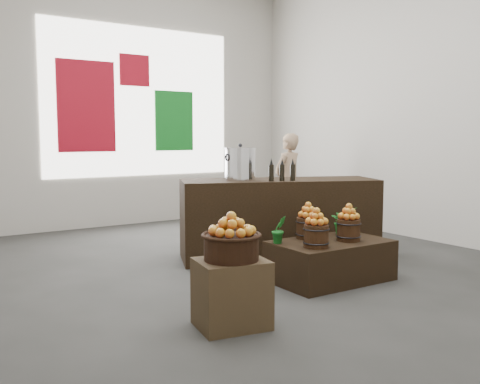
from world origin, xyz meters
TOP-DOWN VIEW (x-y plane):
  - ground at (0.00, 0.00)m, footprint 7.00×7.00m
  - back_wall at (0.00, 3.50)m, footprint 6.00×0.04m
  - back_opening at (0.30, 3.48)m, footprint 3.20×0.02m
  - deco_red_left at (-0.60, 3.47)m, footprint 0.90×0.04m
  - deco_green_right at (0.90, 3.47)m, footprint 0.70×0.04m
  - deco_red_upper at (0.20, 3.47)m, footprint 0.50×0.04m
  - crate at (-1.11, -1.44)m, footprint 0.59×0.51m
  - wicker_basket at (-1.11, -1.44)m, footprint 0.41×0.41m
  - apples_in_basket at (-1.11, -1.44)m, footprint 0.32×0.32m
  - display_table at (0.42, -0.89)m, footprint 1.18×0.74m
  - apple_bucket_front_left at (0.09, -1.05)m, footprint 0.23×0.23m
  - apples_in_bucket_front_left at (0.09, -1.05)m, footprint 0.18×0.18m
  - apple_bucket_front_right at (0.58, -0.98)m, footprint 0.23×0.23m
  - apples_in_bucket_front_right at (0.58, -0.98)m, footprint 0.18×0.18m
  - apple_bucket_rear at (0.31, -0.67)m, footprint 0.23×0.23m
  - apples_in_bucket_rear at (0.31, -0.67)m, footprint 0.18×0.18m
  - herb_garnish_right at (0.76, -0.72)m, footprint 0.28×0.24m
  - herb_garnish_left at (-0.08, -0.70)m, footprint 0.16×0.13m
  - counter at (0.62, 0.19)m, footprint 2.40×1.56m
  - stock_pot_left at (0.18, 0.38)m, footprint 0.35×0.35m
  - oil_cruets at (0.53, -0.02)m, footprint 0.25×0.15m
  - shopper at (2.05, 1.82)m, footprint 0.61×0.47m

SIDE VIEW (x-z plane):
  - ground at x=0.00m, z-range 0.00..0.00m
  - display_table at x=0.42m, z-range 0.00..0.40m
  - crate at x=-1.11m, z-range 0.00..0.52m
  - counter at x=0.62m, z-range 0.00..0.94m
  - apple_bucket_front_left at x=0.09m, z-range 0.40..0.62m
  - apple_bucket_front_right at x=0.58m, z-range 0.40..0.62m
  - apple_bucket_rear at x=0.31m, z-range 0.40..0.62m
  - herb_garnish_left at x=-0.08m, z-range 0.40..0.67m
  - herb_garnish_right at x=0.76m, z-range 0.40..0.70m
  - wicker_basket at x=-1.11m, z-range 0.52..0.71m
  - apples_in_bucket_front_left at x=0.09m, z-range 0.62..0.78m
  - apples_in_bucket_front_right at x=0.58m, z-range 0.62..0.78m
  - apples_in_bucket_rear at x=0.31m, z-range 0.62..0.78m
  - shopper at x=2.05m, z-range 0.00..1.49m
  - apples_in_basket at x=-1.11m, z-range 0.71..0.88m
  - oil_cruets at x=0.53m, z-range 0.94..1.20m
  - stock_pot_left at x=0.18m, z-range 0.94..1.29m
  - deco_green_right at x=0.90m, z-range 1.20..2.20m
  - deco_red_left at x=-0.60m, z-range 1.20..2.60m
  - back_wall at x=0.00m, z-range 0.00..4.00m
  - back_opening at x=0.30m, z-range 0.80..3.20m
  - deco_red_upper at x=0.20m, z-range 2.25..2.75m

